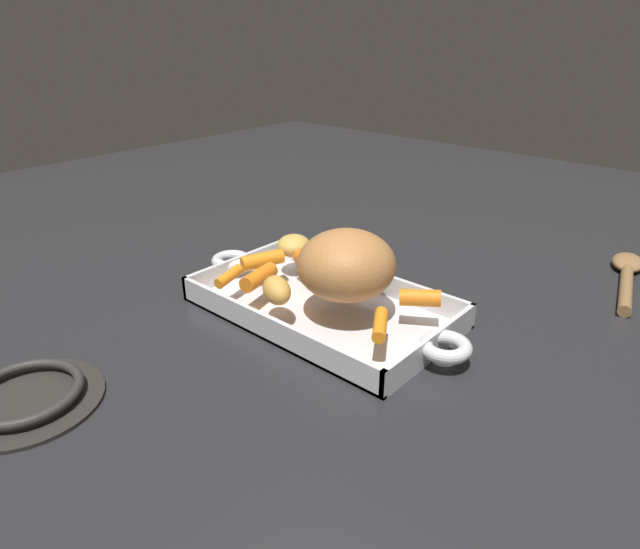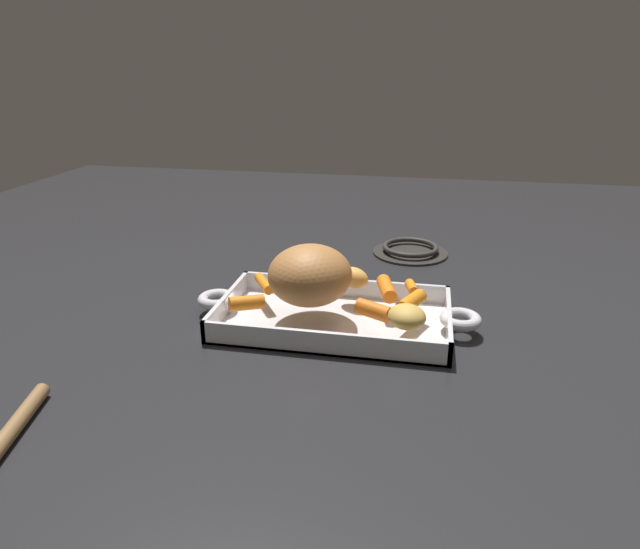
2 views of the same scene
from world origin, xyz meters
TOP-DOWN VIEW (x-y plane):
  - ground_plane at (0.00, 0.00)m, footprint 2.26×2.26m
  - roasting_dish at (0.00, 0.00)m, footprint 0.43×0.20m
  - pork_roast at (-0.04, -0.01)m, footprint 0.18×0.18m
  - baby_carrot_long at (0.11, 0.06)m, footprint 0.02×0.05m
  - baby_carrot_center_right at (0.08, 0.04)m, footprint 0.04×0.07m
  - baby_carrot_northwest at (0.11, -0.00)m, footprint 0.04×0.07m
  - baby_carrot_short at (0.06, -0.04)m, footprint 0.05×0.04m
  - baby_carrot_center_left at (-0.12, -0.05)m, footprint 0.06×0.05m
  - baby_carrot_southeast at (-0.12, 0.03)m, footprint 0.05×0.06m
  - potato_near_roast at (0.11, -0.06)m, footprint 0.07×0.07m
  - potato_golden_small at (0.02, 0.06)m, footprint 0.06×0.06m
  - stove_burner_rear at (0.10, 0.35)m, footprint 0.15×0.15m

SIDE VIEW (x-z plane):
  - ground_plane at x=0.00m, z-range 0.00..0.00m
  - stove_burner_rear at x=0.10m, z-range 0.00..0.02m
  - roasting_dish at x=0.00m, z-range -0.01..0.03m
  - baby_carrot_long at x=0.11m, z-range 0.03..0.05m
  - baby_carrot_southeast at x=-0.12m, z-range 0.03..0.05m
  - baby_carrot_center_left at x=-0.12m, z-range 0.03..0.06m
  - baby_carrot_northwest at x=0.11m, z-range 0.03..0.06m
  - baby_carrot_center_right at x=0.08m, z-range 0.03..0.06m
  - baby_carrot_short at x=0.06m, z-range 0.03..0.06m
  - potato_near_roast at x=0.11m, z-range 0.03..0.07m
  - potato_golden_small at x=0.02m, z-range 0.03..0.07m
  - pork_roast at x=-0.04m, z-range 0.03..0.12m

